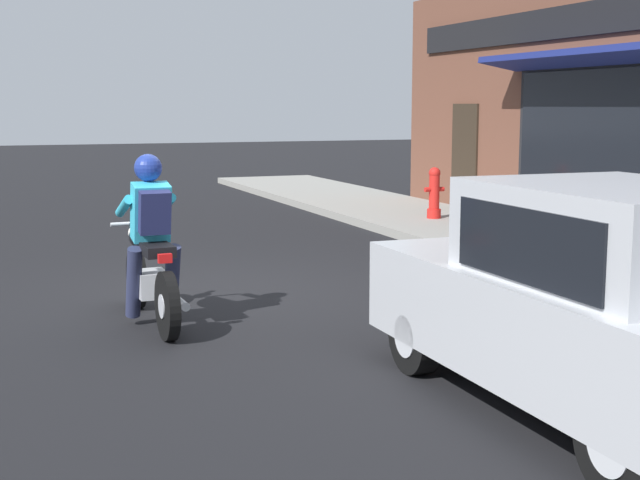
# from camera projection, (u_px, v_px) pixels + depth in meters

# --- Properties ---
(ground_plane) EXTENTS (80.00, 80.00, 0.00)m
(ground_plane) POSITION_uv_depth(u_px,v_px,m) (234.00, 294.00, 9.86)
(ground_plane) COLOR black
(sidewalk_curb) EXTENTS (2.60, 22.00, 0.14)m
(sidewalk_curb) POSITION_uv_depth(u_px,v_px,m) (470.00, 231.00, 14.32)
(sidewalk_curb) COLOR gray
(sidewalk_curb) RESTS_ON ground
(storefront_building) EXTENTS (1.25, 10.07, 4.20)m
(storefront_building) POSITION_uv_depth(u_px,v_px,m) (569.00, 103.00, 14.20)
(storefront_building) COLOR brown
(storefront_building) RESTS_ON ground
(motorcycle_with_rider) EXTENTS (0.56, 2.02, 1.62)m
(motorcycle_with_rider) POSITION_uv_depth(u_px,v_px,m) (150.00, 254.00, 8.43)
(motorcycle_with_rider) COLOR black
(motorcycle_with_rider) RESTS_ON ground
(car_hatchback) EXTENTS (1.67, 3.79, 1.57)m
(car_hatchback) POSITION_uv_depth(u_px,v_px,m) (600.00, 303.00, 5.91)
(car_hatchback) COLOR black
(car_hatchback) RESTS_ON ground
(fire_hydrant) EXTENTS (0.36, 0.24, 0.88)m
(fire_hydrant) POSITION_uv_depth(u_px,v_px,m) (434.00, 193.00, 15.30)
(fire_hydrant) COLOR red
(fire_hydrant) RESTS_ON sidewalk_curb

